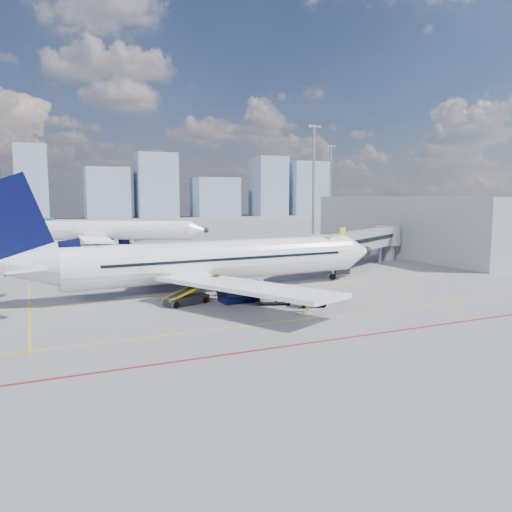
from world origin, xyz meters
The scene contains 13 objects.
ground centered at (0.00, 0.00, 0.00)m, with size 420.00×420.00×0.00m, color gray.
apron_markings centered at (-0.58, -3.91, 0.01)m, with size 90.00×35.12×0.01m.
jet_bridge centered at (23.51, 16.91, 3.74)m, with size 23.55×15.78×6.30m.
terminal_block centered at (39.95, 26.00, 5.00)m, with size 10.00×42.00×10.00m.
floodlight_mast_ne centered at (38.00, 55.00, 13.59)m, with size 3.20×0.61×25.45m.
floodlight_mast_far centered at (65.00, 90.00, 13.59)m, with size 3.20×0.61×25.45m.
distant_skyline centered at (19.14, 190.00, 12.35)m, with size 252.22×15.51×31.40m.
main_aircraft centered at (-2.95, 8.88, 3.22)m, with size 44.07×38.39×12.84m.
second_aircraft centered at (-5.33, 61.96, 3.22)m, with size 37.19×31.39×11.54m.
baggage_tug centered at (3.64, -2.16, 0.80)m, with size 2.67×2.00×1.68m.
cargo_dolly centered at (1.15, 0.13, 0.95)m, with size 3.45×2.45×1.73m.
belt_loader centered at (-6.34, 3.59, 0.64)m, with size 6.15×3.03×2.48m.
ramp_worker centered at (2.32, -3.90, 0.92)m, with size 0.67×0.44×1.84m, color #F4F319.
Camera 1 is at (-19.55, -41.15, 10.19)m, focal length 35.00 mm.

